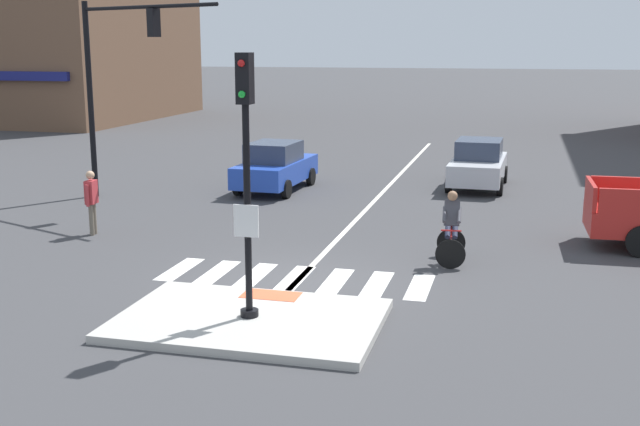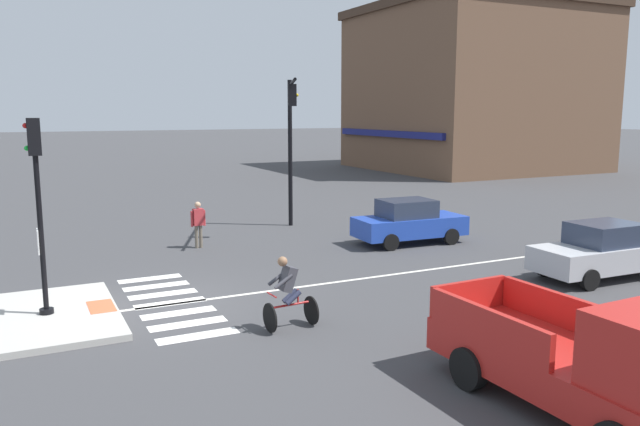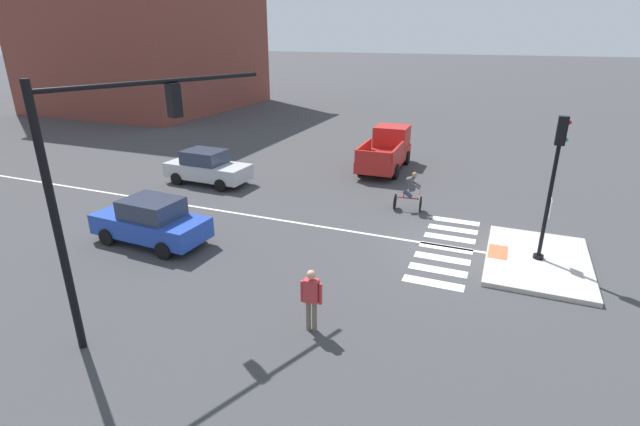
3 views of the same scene
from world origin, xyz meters
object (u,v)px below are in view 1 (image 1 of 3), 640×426
signal_pole (246,162)px  car_silver_eastbound_far (478,164)px  car_blue_westbound_far (275,166)px  pedestrian_at_curb_left (91,197)px  cyclist (452,225)px  traffic_light_mast (113,69)px

signal_pole → car_silver_eastbound_far: (3.10, 14.77, -2.08)m
signal_pole → car_blue_westbound_far: size_ratio=1.09×
signal_pole → pedestrian_at_curb_left: size_ratio=2.72×
cyclist → car_blue_westbound_far: bearing=130.5°
cyclist → pedestrian_at_curb_left: size_ratio=1.01×
traffic_light_mast → car_silver_eastbound_far: 12.41m
signal_pole → traffic_light_mast: 12.40m
car_silver_eastbound_far → car_blue_westbound_far: same height
signal_pole → cyclist: (3.07, 4.86, -2.02)m
signal_pole → cyclist: signal_pole is taller
signal_pole → car_blue_westbound_far: 13.15m
car_blue_westbound_far → cyclist: cyclist is taller
cyclist → signal_pole: bearing=-122.2°
car_silver_eastbound_far → pedestrian_at_curb_left: size_ratio=2.49×
signal_pole → traffic_light_mast: bearing=128.7°
traffic_light_mast → cyclist: size_ratio=3.65×
pedestrian_at_curb_left → signal_pole: bearing=-40.9°
traffic_light_mast → cyclist: (10.78, -4.78, -3.23)m
car_blue_westbound_far → signal_pole: bearing=-74.5°
car_silver_eastbound_far → traffic_light_mast: bearing=-154.6°
car_blue_westbound_far → cyclist: (6.53, -7.65, 0.06)m
traffic_light_mast → car_blue_westbound_far: (4.24, 2.88, -3.29)m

